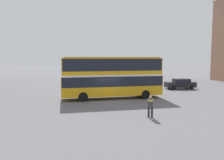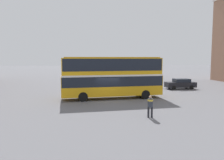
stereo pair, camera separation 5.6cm
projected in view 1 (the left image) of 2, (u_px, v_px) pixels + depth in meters
name	position (u px, v px, depth m)	size (l,w,h in m)	color
ground_plane	(108.00, 100.00, 24.28)	(240.00, 240.00, 0.00)	slate
double_decker_bus	(112.00, 75.00, 24.99)	(11.56, 3.29, 4.77)	gold
pedestrian_foreground	(150.00, 104.00, 16.98)	(0.59, 0.59, 1.74)	#232328
parked_car_kerb_near	(180.00, 84.00, 33.13)	(4.50, 1.79, 1.55)	black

